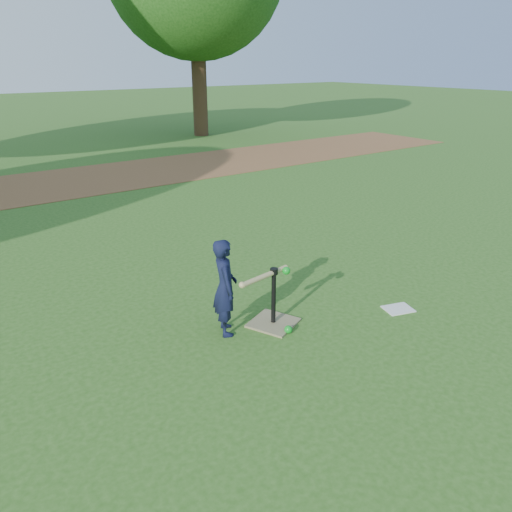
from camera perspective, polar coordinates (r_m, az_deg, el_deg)
ground at (r=5.02m, az=-1.58°, el=-8.55°), size 80.00×80.00×0.00m
dirt_strip at (r=11.63m, az=-23.18°, el=7.42°), size 24.00×3.00×0.01m
child at (r=4.80m, az=-3.56°, el=-3.58°), size 0.35×0.42×0.97m
wiffle_ball_ground at (r=4.98m, az=3.71°, el=-8.37°), size 0.08×0.08×0.08m
clipboard at (r=5.63m, az=15.94°, el=-5.84°), size 0.35×0.31×0.01m
batting_tee at (r=5.10m, az=1.99°, el=-6.66°), size 0.57×0.57×0.61m
swing_action at (r=4.81m, az=1.33°, el=-2.26°), size 0.63×0.15×0.08m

